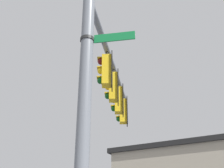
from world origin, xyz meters
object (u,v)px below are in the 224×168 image
at_px(traffic_light_arm_end, 123,111).
at_px(traffic_light_nearest_pole, 106,71).
at_px(traffic_light_mid_outer, 118,100).
at_px(street_name_sign, 99,39).
at_px(traffic_light_mid_inner, 113,87).

bearing_deg(traffic_light_arm_end, traffic_light_nearest_pole, 170.51).
height_order(traffic_light_mid_outer, street_name_sign, traffic_light_mid_outer).
bearing_deg(traffic_light_nearest_pole, traffic_light_mid_inner, -9.49).
distance_m(traffic_light_mid_outer, street_name_sign, 4.90).
height_order(traffic_light_nearest_pole, traffic_light_arm_end, same).
xyz_separation_m(traffic_light_mid_inner, traffic_light_arm_end, (2.41, -0.40, 0.00)).
bearing_deg(traffic_light_mid_outer, street_name_sign, 174.04).
distance_m(traffic_light_mid_inner, traffic_light_arm_end, 2.44).
bearing_deg(street_name_sign, traffic_light_nearest_pole, -2.42).
bearing_deg(traffic_light_arm_end, traffic_light_mid_outer, 170.51).
relative_size(traffic_light_mid_outer, street_name_sign, 1.00).
height_order(traffic_light_arm_end, street_name_sign, traffic_light_arm_end).
xyz_separation_m(traffic_light_nearest_pole, traffic_light_mid_inner, (1.21, -0.20, 0.00)).
xyz_separation_m(traffic_light_mid_outer, street_name_sign, (-4.85, 0.51, -0.46)).
bearing_deg(street_name_sign, traffic_light_arm_end, -6.67).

